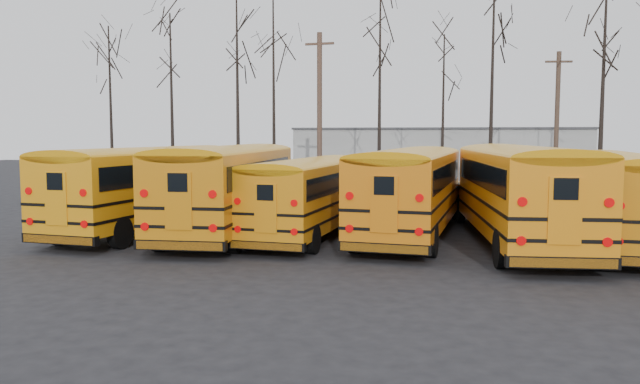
% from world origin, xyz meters
% --- Properties ---
extents(ground, '(120.00, 120.00, 0.00)m').
position_xyz_m(ground, '(0.00, 0.00, 0.00)').
color(ground, black).
rests_on(ground, ground).
extents(fence, '(40.00, 0.04, 2.00)m').
position_xyz_m(fence, '(0.00, 12.00, 1.00)').
color(fence, gray).
rests_on(fence, ground).
extents(distant_building, '(22.00, 8.00, 4.00)m').
position_xyz_m(distant_building, '(2.00, 32.00, 2.00)').
color(distant_building, beige).
rests_on(distant_building, ground).
extents(bus_a, '(3.72, 11.53, 3.17)m').
position_xyz_m(bus_a, '(-7.97, 2.44, 1.86)').
color(bus_a, black).
rests_on(bus_a, ground).
extents(bus_b, '(3.36, 11.73, 3.25)m').
position_xyz_m(bus_b, '(-4.80, 2.32, 1.90)').
color(bus_b, black).
rests_on(bus_b, ground).
extents(bus_c, '(3.08, 10.14, 2.80)m').
position_xyz_m(bus_c, '(-1.85, 2.39, 1.64)').
color(bus_c, black).
rests_on(bus_c, ground).
extents(bus_d, '(3.57, 11.44, 3.15)m').
position_xyz_m(bus_d, '(1.60, 3.00, 1.85)').
color(bus_d, black).
rests_on(bus_d, ground).
extents(bus_e, '(3.88, 11.92, 3.28)m').
position_xyz_m(bus_e, '(5.09, 2.03, 1.92)').
color(bus_e, black).
rests_on(bus_e, ground).
extents(bus_f, '(3.16, 11.03, 3.05)m').
position_xyz_m(bus_f, '(8.26, 2.35, 1.79)').
color(bus_f, black).
rests_on(bus_f, ground).
extents(utility_pole_left, '(1.62, 0.28, 9.10)m').
position_xyz_m(utility_pole_left, '(-4.15, 14.79, 4.68)').
color(utility_pole_left, brown).
rests_on(utility_pole_left, ground).
extents(utility_pole_right, '(1.42, 0.33, 7.98)m').
position_xyz_m(utility_pole_right, '(8.48, 16.61, 4.10)').
color(utility_pole_right, '#4D382B').
rests_on(utility_pole_right, ground).
extents(tree_0, '(0.26, 0.26, 9.96)m').
position_xyz_m(tree_0, '(-16.91, 15.13, 4.98)').
color(tree_0, black).
rests_on(tree_0, ground).
extents(tree_1, '(0.26, 0.26, 10.84)m').
position_xyz_m(tree_1, '(-13.69, 16.59, 5.42)').
color(tree_1, black).
rests_on(tree_1, ground).
extents(tree_2, '(0.26, 0.26, 11.76)m').
position_xyz_m(tree_2, '(-9.63, 17.01, 5.88)').
color(tree_2, black).
rests_on(tree_2, ground).
extents(tree_3, '(0.26, 0.26, 11.39)m').
position_xyz_m(tree_3, '(-6.79, 14.94, 5.70)').
color(tree_3, black).
rests_on(tree_3, ground).
extents(tree_4, '(0.26, 0.26, 12.00)m').
position_xyz_m(tree_4, '(-1.12, 17.16, 6.00)').
color(tree_4, black).
rests_on(tree_4, ground).
extents(tree_5, '(0.26, 0.26, 9.11)m').
position_xyz_m(tree_5, '(2.48, 16.84, 4.55)').
color(tree_5, black).
rests_on(tree_5, ground).
extents(tree_6, '(0.26, 0.26, 12.77)m').
position_xyz_m(tree_6, '(5.14, 17.68, 6.38)').
color(tree_6, black).
rests_on(tree_6, ground).
extents(tree_7, '(0.26, 0.26, 11.12)m').
position_xyz_m(tree_7, '(10.20, 14.27, 5.56)').
color(tree_7, black).
rests_on(tree_7, ground).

